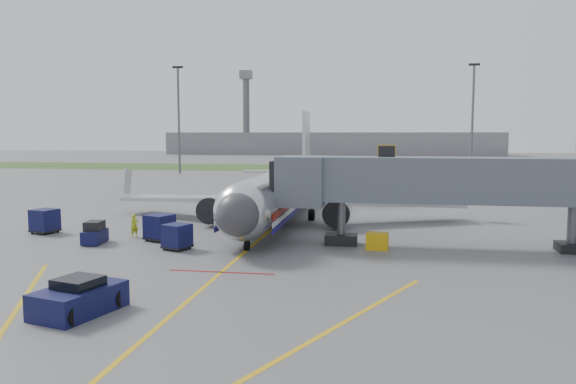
% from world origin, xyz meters
% --- Properties ---
extents(ground, '(400.00, 400.00, 0.00)m').
position_xyz_m(ground, '(0.00, 0.00, 0.00)').
color(ground, '#565659').
rests_on(ground, ground).
extents(grass_strip, '(300.00, 25.00, 0.01)m').
position_xyz_m(grass_strip, '(0.00, 90.00, 0.01)').
color(grass_strip, '#2D4C1E').
rests_on(grass_strip, ground).
extents(apron_markings, '(21.52, 50.00, 0.01)m').
position_xyz_m(apron_markings, '(0.00, -7.40, 0.00)').
color(apron_markings, gold).
rests_on(apron_markings, ground).
extents(airliner, '(32.10, 35.67, 10.25)m').
position_xyz_m(airliner, '(0.00, 15.25, 2.65)').
color(airliner, silver).
rests_on(airliner, ground).
extents(jet_bridge, '(25.30, 4.00, 6.90)m').
position_xyz_m(jet_bridge, '(12.86, 5.00, 4.47)').
color(jet_bridge, slate).
rests_on(jet_bridge, ground).
extents(light_mast_left, '(2.00, 0.44, 20.40)m').
position_xyz_m(light_mast_left, '(-30.00, 70.00, 10.78)').
color(light_mast_left, '#595B60').
rests_on(light_mast_left, ground).
extents(light_mast_right, '(2.00, 0.44, 20.40)m').
position_xyz_m(light_mast_right, '(25.00, 75.00, 10.78)').
color(light_mast_right, '#595B60').
rests_on(light_mast_right, ground).
extents(distant_terminal, '(120.00, 14.00, 8.00)m').
position_xyz_m(distant_terminal, '(-10.00, 170.00, 4.00)').
color(distant_terminal, slate).
rests_on(distant_terminal, ground).
extents(control_tower, '(4.00, 4.00, 30.00)m').
position_xyz_m(control_tower, '(-40.00, 165.00, 17.33)').
color(control_tower, '#595B60').
rests_on(control_tower, ground).
extents(pushback_tug, '(3.20, 4.22, 1.56)m').
position_xyz_m(pushback_tug, '(-4.00, -11.90, 0.65)').
color(pushback_tug, '#0D0D3B').
rests_on(pushback_tug, ground).
extents(baggage_tug, '(1.43, 2.38, 1.58)m').
position_xyz_m(baggage_tug, '(-11.06, 2.44, 0.70)').
color(baggage_tug, '#0D0D3B').
rests_on(baggage_tug, ground).
extents(baggage_cart_a, '(2.02, 2.02, 1.70)m').
position_xyz_m(baggage_cart_a, '(-4.64, 1.48, 0.86)').
color(baggage_cart_a, '#0D0D3B').
rests_on(baggage_cart_a, ground).
extents(baggage_cart_b, '(2.11, 2.11, 1.86)m').
position_xyz_m(baggage_cart_b, '(-16.95, 5.64, 0.95)').
color(baggage_cart_b, '#0D0D3B').
rests_on(baggage_cart_b, ground).
extents(baggage_cart_c, '(2.27, 2.27, 1.88)m').
position_xyz_m(baggage_cart_c, '(-7.01, 4.25, 0.96)').
color(baggage_cart_c, '#0D0D3B').
rests_on(baggage_cart_c, ground).
extents(belt_loader, '(2.50, 4.57, 2.16)m').
position_xyz_m(belt_loader, '(-2.51, 14.24, 0.54)').
color(belt_loader, '#0D0D3B').
rests_on(belt_loader, ground).
extents(ground_power_cart, '(1.51, 1.08, 1.14)m').
position_xyz_m(ground_power_cart, '(8.49, 3.64, 0.56)').
color(ground_power_cart, '#D49D0C').
rests_on(ground_power_cart, ground).
extents(ramp_worker, '(0.71, 0.76, 1.74)m').
position_xyz_m(ramp_worker, '(-9.29, 5.05, 0.87)').
color(ramp_worker, '#B7C617').
rests_on(ramp_worker, ground).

